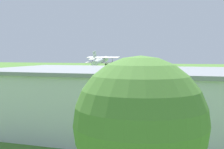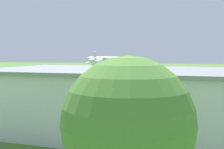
# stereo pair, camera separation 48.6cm
# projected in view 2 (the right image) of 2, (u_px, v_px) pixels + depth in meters

# --- Properties ---
(ground_plane) EXTENTS (400.00, 400.00, 0.00)m
(ground_plane) POSITION_uv_depth(u_px,v_px,m) (134.00, 92.00, 60.95)
(ground_plane) COLOR #47752D
(hangar) EXTENTS (29.05, 16.98, 6.61)m
(hangar) POSITION_uv_depth(u_px,v_px,m) (120.00, 99.00, 30.81)
(hangar) COLOR silver
(hangar) RESTS_ON ground_plane
(biplane) EXTENTS (8.50, 6.67, 4.07)m
(biplane) POSITION_uv_depth(u_px,v_px,m) (101.00, 61.00, 63.53)
(biplane) COLOR silver
(car_black) EXTENTS (2.42, 4.67, 1.53)m
(car_black) POSITION_uv_depth(u_px,v_px,m) (85.00, 97.00, 48.44)
(car_black) COLOR black
(car_black) RESTS_ON ground_plane
(car_white) EXTENTS (2.08, 4.47, 1.59)m
(car_white) POSITION_uv_depth(u_px,v_px,m) (44.00, 97.00, 48.95)
(car_white) COLOR white
(car_white) RESTS_ON ground_plane
(car_blue) EXTENTS (2.39, 4.12, 1.75)m
(car_blue) POSITION_uv_depth(u_px,v_px,m) (16.00, 93.00, 52.97)
(car_blue) COLOR #23389E
(car_blue) RESTS_ON ground_plane
(person_walking_on_apron) EXTENTS (0.39, 0.39, 1.70)m
(person_walking_on_apron) POSITION_uv_depth(u_px,v_px,m) (164.00, 97.00, 48.55)
(person_walking_on_apron) COLOR #B23333
(person_walking_on_apron) RESTS_ON ground_plane
(person_crossing_taxiway) EXTENTS (0.52, 0.52, 1.59)m
(person_crossing_taxiway) POSITION_uv_depth(u_px,v_px,m) (186.00, 102.00, 43.56)
(person_crossing_taxiway) COLOR #B23333
(person_crossing_taxiway) RESTS_ON ground_plane
(person_beside_truck) EXTENTS (0.49, 0.49, 1.75)m
(person_beside_truck) POSITION_uv_depth(u_px,v_px,m) (193.00, 98.00, 47.79)
(person_beside_truck) COLOR navy
(person_beside_truck) RESTS_ON ground_plane
(person_at_fence_line) EXTENTS (0.38, 0.38, 1.76)m
(person_at_fence_line) POSITION_uv_depth(u_px,v_px,m) (205.00, 99.00, 46.48)
(person_at_fence_line) COLOR #72338C
(person_at_fence_line) RESTS_ON ground_plane
(tree_near_perimeter_road) EXTENTS (4.43, 4.43, 8.12)m
(tree_near_perimeter_road) POSITION_uv_depth(u_px,v_px,m) (128.00, 125.00, 9.27)
(tree_near_perimeter_road) COLOR brown
(tree_near_perimeter_road) RESTS_ON ground_plane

